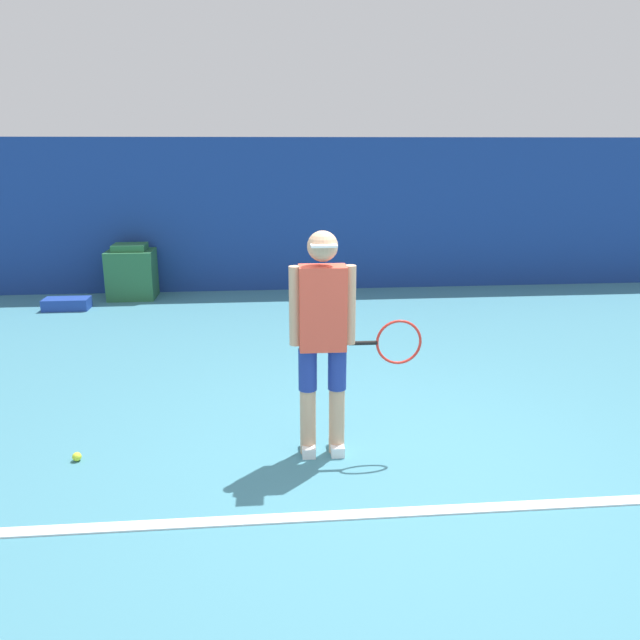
# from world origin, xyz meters

# --- Properties ---
(ground_plane) EXTENTS (24.00, 24.00, 0.00)m
(ground_plane) POSITION_xyz_m (0.00, 0.00, 0.00)
(ground_plane) COLOR teal
(back_wall) EXTENTS (24.00, 0.10, 2.41)m
(back_wall) POSITION_xyz_m (0.00, 5.91, 1.20)
(back_wall) COLOR navy
(back_wall) RESTS_ON ground_plane
(court_baseline) EXTENTS (21.60, 0.10, 0.01)m
(court_baseline) POSITION_xyz_m (0.00, -0.67, 0.01)
(court_baseline) COLOR white
(court_baseline) RESTS_ON ground_plane
(tennis_player) EXTENTS (0.98, 0.28, 1.71)m
(tennis_player) POSITION_xyz_m (-0.37, 0.20, 0.95)
(tennis_player) COLOR tan
(tennis_player) RESTS_ON ground_plane
(tennis_ball) EXTENTS (0.07, 0.07, 0.07)m
(tennis_ball) POSITION_xyz_m (-2.23, 0.23, 0.03)
(tennis_ball) COLOR #D1E533
(tennis_ball) RESTS_ON ground_plane
(covered_chair) EXTENTS (0.70, 0.59, 0.84)m
(covered_chair) POSITION_xyz_m (-2.83, 5.52, 0.40)
(covered_chair) COLOR #28663D
(covered_chair) RESTS_ON ground_plane
(equipment_bag) EXTENTS (0.64, 0.32, 0.16)m
(equipment_bag) POSITION_xyz_m (-3.65, 4.87, 0.08)
(equipment_bag) COLOR #1E3D99
(equipment_bag) RESTS_ON ground_plane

